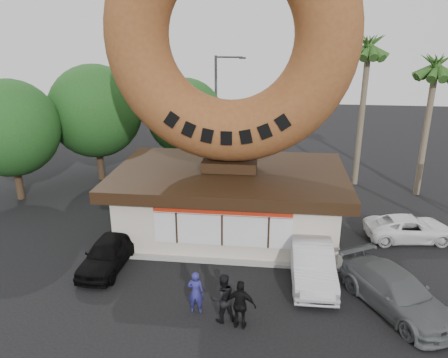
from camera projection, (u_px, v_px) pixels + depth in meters
name	position (u px, v px, depth m)	size (l,w,h in m)	color
ground	(213.00, 301.00, 16.62)	(90.00, 90.00, 0.00)	black
donut_shop	(229.00, 199.00, 21.63)	(11.20, 7.20, 3.80)	beige
giant_donut	(230.00, 36.00, 19.07)	(11.34, 11.34, 2.89)	brown
tree_west	(95.00, 111.00, 28.27)	(6.00, 6.00, 7.65)	#473321
tree_mid	(185.00, 117.00, 29.75)	(5.20, 5.20, 6.63)	#473321
tree_far	(10.00, 128.00, 25.01)	(5.60, 5.60, 7.14)	#473321
palm_near	(368.00, 52.00, 26.09)	(2.60, 2.60, 9.75)	#726651
palm_far	(435.00, 71.00, 24.62)	(2.60, 2.60, 8.75)	#726651
street_lamp	(218.00, 108.00, 30.30)	(2.11, 0.20, 8.00)	#59595E
person_left	(196.00, 292.00, 15.74)	(0.60, 0.40, 1.66)	navy
person_center	(223.00, 298.00, 15.25)	(0.89, 0.70, 1.84)	black
person_right	(241.00, 305.00, 14.90)	(1.07, 0.45, 1.83)	black
car_black	(108.00, 253.00, 18.74)	(1.57, 3.91, 1.33)	black
car_silver	(312.00, 262.00, 17.87)	(1.64, 4.72, 1.55)	#B8B8BD
car_grey	(396.00, 292.00, 15.98)	(1.99, 4.89, 1.42)	#5C6062
car_white	(410.00, 228.00, 21.24)	(1.96, 4.24, 1.18)	white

